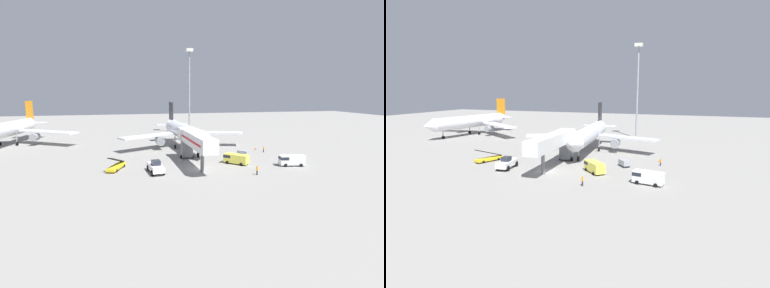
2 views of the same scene
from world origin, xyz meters
The scene contains 13 objects.
ground_plane centered at (0.00, 0.00, 0.00)m, with size 300.00×300.00×0.00m, color gray.
airplane_at_gate centered at (1.26, 22.32, 4.63)m, with size 35.47×35.75×12.18m.
jet_bridge centered at (-0.17, 3.46, 5.40)m, with size 3.99×19.87×7.19m.
pushback_tug centered at (-8.88, -0.89, 1.17)m, with size 3.16×6.30×2.54m.
belt_loader_truck centered at (-16.35, 3.27, 0.76)m, with size 3.91×6.69×3.14m.
service_van_rear_right centered at (8.79, 2.42, 1.23)m, with size 5.18×5.26×2.15m.
service_van_outer_right centered at (19.64, -1.79, 1.30)m, with size 5.50×2.91×2.27m.
baggage_cart_far_center centered at (13.28, 9.05, 0.81)m, with size 2.77×2.91×1.45m.
ground_crew_worker_foreground centered at (20.40, 12.42, 0.85)m, with size 0.33×0.33×1.61m.
ground_crew_worker_midground centered at (9.61, -6.65, 0.96)m, with size 0.37×0.37×1.81m.
safety_cone_alpha centered at (19.84, 16.15, 0.35)m, with size 0.47×0.47×0.71m.
airplane_background centered at (-47.68, 37.07, 4.70)m, with size 40.72×37.31×12.42m.
apron_light_mast centered at (8.63, 48.86, 20.50)m, with size 2.40×2.40×30.33m.
Camera 2 is at (26.69, -54.46, 16.11)m, focal length 29.38 mm.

